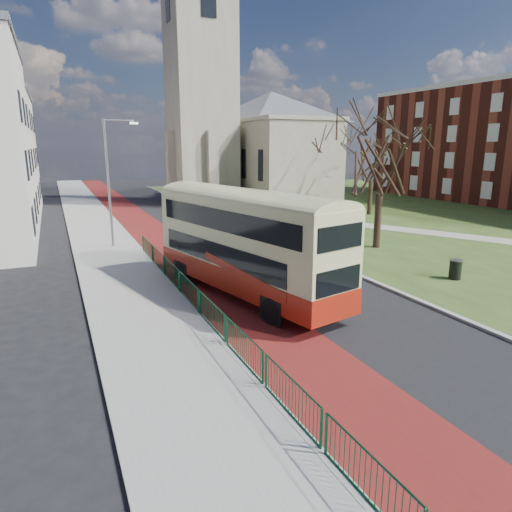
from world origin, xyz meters
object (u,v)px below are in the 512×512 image
bus (245,239)px  winter_tree_near (382,150)px  streetlamp (111,177)px  winter_tree_far (373,153)px  litter_bin (455,269)px

bus → winter_tree_near: (11.58, 5.58, 3.64)m
streetlamp → winter_tree_far: 24.86m
winter_tree_near → litter_bin: 9.47m
streetlamp → winter_tree_near: (15.59, -6.89, 1.64)m
winter_tree_far → streetlamp: bearing=-167.9°
streetlamp → winter_tree_near: size_ratio=0.89×
streetlamp → bus: (4.01, -12.47, -2.00)m
bus → winter_tree_near: bearing=12.1°
streetlamp → litter_bin: size_ratio=7.96×
bus → winter_tree_near: 13.36m
streetlamp → bus: bearing=-72.2°
winter_tree_near → litter_bin: winter_tree_near is taller
winter_tree_far → litter_bin: winter_tree_far is taller
streetlamp → bus: streetlamp is taller
winter_tree_far → bus: bearing=-138.9°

